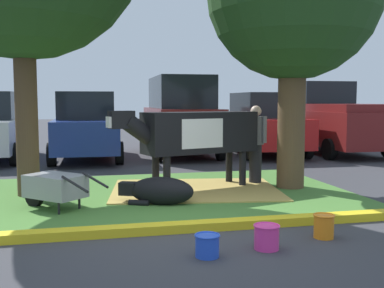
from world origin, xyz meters
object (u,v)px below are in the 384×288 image
Objects in this scene: calf_lying at (160,191)px; sedan_red at (262,124)px; bucket_pink at (267,236)px; suv_dark_grey at (180,116)px; bucket_blue at (207,245)px; pickup_truck_maroon at (330,120)px; sedan_blue at (86,127)px; person_handler at (256,142)px; bucket_orange at (324,226)px; wheelbarrow at (54,187)px; cow_holstein at (195,133)px.

sedan_red is (4.45, 6.68, 0.75)m from calf_lying.
suv_dark_grey is (0.93, 9.70, 1.12)m from bucket_pink.
pickup_truck_maroon reaches higher than bucket_blue.
sedan_red is at bearing -8.27° from suv_dark_grey.
sedan_blue is (-1.29, 9.43, 0.85)m from bucket_blue.
sedan_red reaches higher than bucket_pink.
bucket_orange is (-0.52, -3.89, -0.73)m from person_handler.
bucket_pink is at bearing -77.63° from sedan_blue.
bucket_blue is (0.11, -2.75, -0.10)m from calf_lying.
wheelbarrow is at bearing -116.41° from suv_dark_grey.
bucket_pink is 11.20m from pickup_truck_maroon.
person_handler is at bearing 12.73° from cow_holstein.
bucket_orange is 0.07× the size of suv_dark_grey.
bucket_pink is at bearing -95.45° from suv_dark_grey.
wheelbarrow is 4.21m from bucket_orange.
bucket_blue is at bearing -114.73° from sedan_red.
pickup_truck_maroon is (6.07, 9.36, 0.96)m from bucket_pink.
cow_holstein is 0.56× the size of pickup_truck_maroon.
bucket_blue is 0.93× the size of bucket_pink.
pickup_truck_maroon is (5.14, -0.34, -0.16)m from suv_dark_grey.
sedan_blue is 0.96× the size of suv_dark_grey.
bucket_orange reaches higher than bucket_pink.
sedan_blue is 1.00× the size of sedan_red.
wheelbarrow is (-1.71, -0.00, 0.15)m from calf_lying.
bucket_blue is 9.55m from sedan_blue.
sedan_blue reaches higher than cow_holstein.
calf_lying is 0.97× the size of wheelbarrow.
sedan_red is at bearing 57.07° from cow_holstein.
cow_holstein is 4.15m from bucket_blue.
bucket_blue is at bearing -82.24° from sedan_blue.
calf_lying is 0.28× the size of suv_dark_grey.
sedan_red is at bearing -0.02° from sedan_blue.
suv_dark_grey is (0.89, 5.86, 0.14)m from cow_holstein.
sedan_red is at bearing 47.29° from wheelbarrow.
calf_lying is 8.06m from sedan_red.
person_handler is 4.45m from bucket_pink.
bucket_pink is at bearing -71.80° from calf_lying.
pickup_truck_maroon is at bearing 42.47° from cow_holstein.
cow_holstein is at bearing -98.62° from suv_dark_grey.
bucket_blue is (-0.80, -3.95, -0.99)m from cow_holstein.
sedan_red is at bearing 65.27° from bucket_blue.
person_handler reaches higher than bucket_pink.
bucket_pink is 0.93m from bucket_orange.
bucket_pink is 0.07× the size of sedan_red.
calf_lying is at bearing 0.14° from wheelbarrow.
sedan_blue is at bearing 179.98° from sedan_red.
calf_lying is at bearing 126.55° from bucket_orange.
sedan_blue is 5.63m from sedan_red.
sedan_red is at bearing -178.98° from pickup_truck_maroon.
bucket_blue is at bearing -167.21° from bucket_orange.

